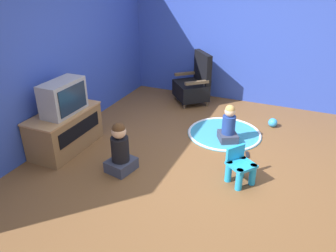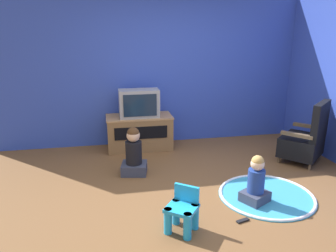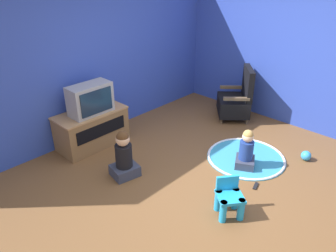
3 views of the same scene
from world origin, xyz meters
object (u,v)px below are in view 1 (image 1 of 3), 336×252
child_watching_left (229,126)px  toy_ball (273,123)px  remote_control (247,155)px  television (63,97)px  black_armchair (194,85)px  child_watching_center (120,150)px  tv_cabinet (65,130)px  yellow_kid_chair (240,168)px

child_watching_left → toy_ball: (0.78, -0.57, -0.18)m
child_watching_left → remote_control: child_watching_left is taller
television → child_watching_left: (1.14, -2.06, -0.55)m
toy_ball → black_armchair: bearing=72.1°
television → child_watching_center: (-0.19, -0.98, -0.51)m
tv_cabinet → remote_control: bearing=-71.4°
yellow_kid_chair → child_watching_center: (-0.35, 1.48, 0.10)m
child_watching_center → remote_control: size_ratio=4.41×
child_watching_left → remote_control: size_ratio=3.80×
television → child_watching_center: 1.12m
tv_cabinet → television: television is taller
television → yellow_kid_chair: size_ratio=1.44×
black_armchair → remote_control: black_armchair is taller
child_watching_left → yellow_kid_chair: bearing=172.6°
yellow_kid_chair → child_watching_left: size_ratio=0.77×
toy_ball → television: bearing=126.2°
television → yellow_kid_chair: television is taller
remote_control → tv_cabinet: bearing=92.4°
tv_cabinet → remote_control: 2.64m
black_armchair → child_watching_left: black_armchair is taller
tv_cabinet → child_watching_left: child_watching_left is taller
yellow_kid_chair → toy_ball: bearing=31.1°
child_watching_left → toy_ball: bearing=-65.2°
tv_cabinet → child_watching_left: (1.14, -2.12, -0.04)m
television → black_armchair: television is taller
television → yellow_kid_chair: bearing=-86.3°
tv_cabinet → yellow_kid_chair: (0.16, -2.51, -0.10)m
black_armchair → yellow_kid_chair: 2.68m
child_watching_center → toy_ball: size_ratio=4.68×
black_armchair → toy_ball: (-0.51, -1.59, -0.29)m
toy_ball → child_watching_center: bearing=142.0°
black_armchair → remote_control: bearing=-0.4°
black_armchair → toy_ball: size_ratio=6.58×
child_watching_left → remote_control: (-0.31, -0.37, -0.25)m
toy_ball → remote_control: bearing=169.5°
yellow_kid_chair → child_watching_left: (0.98, 0.39, 0.06)m
tv_cabinet → black_armchair: size_ratio=1.14×
tv_cabinet → yellow_kid_chair: 2.51m
black_armchair → toy_ball: 1.69m
tv_cabinet → toy_ball: (1.92, -2.69, -0.23)m
black_armchair → child_watching_left: 1.64m
toy_ball → yellow_kid_chair: bearing=174.2°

